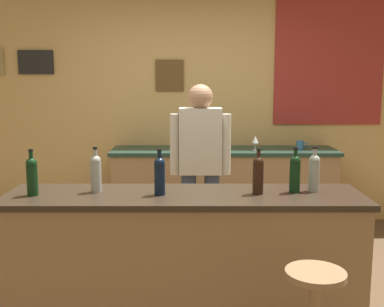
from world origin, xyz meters
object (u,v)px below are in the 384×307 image
(wine_bottle_d, at_px, (260,174))
(wine_glass_a, at_px, (200,140))
(wine_glass_b, at_px, (257,140))
(wine_bottle_a, at_px, (34,175))
(coffee_mug, at_px, (302,145))
(wine_bottle_c, at_px, (161,174))
(bartender, at_px, (202,164))
(wine_bottle_f, at_px, (316,171))
(wine_bottle_e, at_px, (297,172))
(wine_bottle_b, at_px, (98,172))

(wine_bottle_d, bearing_deg, wine_glass_a, 100.60)
(wine_bottle_d, distance_m, wine_glass_b, 1.98)
(wine_bottle_a, height_order, coffee_mug, wine_bottle_a)
(wine_bottle_c, bearing_deg, coffee_mug, 56.13)
(bartender, bearing_deg, coffee_mug, 44.15)
(wine_glass_b, height_order, coffee_mug, wine_glass_b)
(wine_bottle_c, xyz_separation_m, wine_bottle_f, (1.03, 0.10, 0.00))
(wine_bottle_e, height_order, wine_bottle_f, same)
(wine_bottle_b, height_order, wine_bottle_f, same)
(wine_bottle_b, xyz_separation_m, coffee_mug, (1.81, 1.98, -0.11))
(bartender, bearing_deg, wine_bottle_c, -105.90)
(wine_bottle_f, relative_size, coffee_mug, 2.45)
(bartender, height_order, wine_bottle_e, bartender)
(wine_bottle_d, distance_m, wine_glass_a, 2.02)
(wine_glass_a, bearing_deg, wine_bottle_c, -97.74)
(bartender, height_order, wine_bottle_f, bartender)
(wine_bottle_d, height_order, wine_bottle_e, same)
(wine_bottle_b, relative_size, wine_bottle_d, 1.00)
(coffee_mug, bearing_deg, wine_glass_b, -172.66)
(wine_bottle_c, height_order, wine_bottle_f, same)
(wine_bottle_a, xyz_separation_m, wine_glass_b, (1.71, 2.01, -0.05))
(wine_bottle_c, distance_m, wine_bottle_d, 0.65)
(bartender, distance_m, wine_bottle_c, 1.04)
(wine_bottle_a, xyz_separation_m, wine_bottle_e, (1.72, 0.08, 0.00))
(coffee_mug, bearing_deg, wine_bottle_a, -136.83)
(wine_bottle_d, height_order, wine_glass_a, wine_bottle_d)
(wine_glass_b, bearing_deg, coffee_mug, 7.34)
(wine_bottle_d, xyz_separation_m, wine_bottle_f, (0.39, 0.07, 0.00))
(wine_bottle_a, relative_size, wine_bottle_b, 1.00)
(wine_bottle_a, distance_m, wine_bottle_d, 1.47)
(bartender, xyz_separation_m, wine_bottle_a, (-1.11, -1.00, 0.12))
(wine_bottle_b, xyz_separation_m, wine_bottle_e, (1.33, -0.01, 0.00))
(wine_bottle_b, bearing_deg, wine_bottle_d, -2.72)
(wine_bottle_b, distance_m, wine_bottle_c, 0.44)
(wine_glass_a, bearing_deg, wine_bottle_f, -68.40)
(wine_glass_b, relative_size, coffee_mug, 1.24)
(wine_bottle_a, xyz_separation_m, wine_bottle_f, (1.86, 0.11, 0.00))
(bartender, xyz_separation_m, wine_bottle_c, (-0.28, -0.99, 0.12))
(bartender, xyz_separation_m, wine_bottle_b, (-0.71, -0.91, 0.12))
(wine_bottle_b, xyz_separation_m, wine_bottle_d, (1.08, -0.05, 0.00))
(bartender, relative_size, wine_bottle_e, 5.29)
(bartender, relative_size, wine_bottle_c, 5.29)
(wine_bottle_c, height_order, wine_bottle_d, same)
(bartender, distance_m, wine_bottle_a, 1.50)
(wine_bottle_c, relative_size, wine_bottle_e, 1.00)
(coffee_mug, bearing_deg, wine_bottle_f, -100.10)
(wine_bottle_b, height_order, wine_bottle_d, same)
(wine_bottle_e, height_order, wine_glass_b, wine_bottle_e)
(wine_bottle_a, height_order, wine_glass_a, wine_bottle_a)
(wine_glass_a, height_order, coffee_mug, wine_glass_a)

